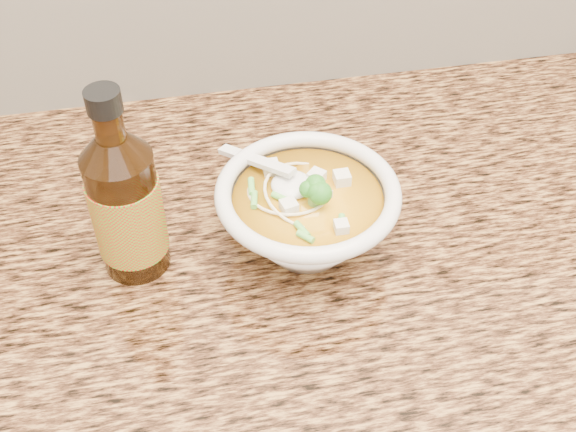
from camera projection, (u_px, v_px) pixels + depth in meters
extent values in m
cube|color=#9F713A|center=(440.00, 245.00, 0.79)|extent=(4.00, 0.68, 0.04)
cylinder|color=silver|center=(307.00, 243.00, 0.76)|extent=(0.08, 0.08, 0.01)
torus|color=silver|center=(308.00, 193.00, 0.71)|extent=(0.18, 0.18, 0.02)
torus|color=beige|center=(301.00, 187.00, 0.72)|extent=(0.10, 0.10, 0.00)
torus|color=beige|center=(323.00, 208.00, 0.70)|extent=(0.08, 0.08, 0.00)
torus|color=beige|center=(297.00, 208.00, 0.71)|extent=(0.09, 0.09, 0.00)
torus|color=beige|center=(317.00, 200.00, 0.72)|extent=(0.11, 0.11, 0.00)
torus|color=beige|center=(296.00, 199.00, 0.72)|extent=(0.11, 0.11, 0.00)
torus|color=beige|center=(312.00, 202.00, 0.72)|extent=(0.08, 0.08, 0.00)
torus|color=beige|center=(317.00, 202.00, 0.72)|extent=(0.08, 0.08, 0.00)
cube|color=silver|center=(280.00, 173.00, 0.73)|extent=(0.02, 0.02, 0.02)
cube|color=silver|center=(320.00, 224.00, 0.68)|extent=(0.02, 0.02, 0.01)
cube|color=silver|center=(325.00, 173.00, 0.73)|extent=(0.02, 0.02, 0.01)
cube|color=silver|center=(283.00, 228.00, 0.68)|extent=(0.02, 0.02, 0.02)
cube|color=silver|center=(350.00, 174.00, 0.73)|extent=(0.02, 0.02, 0.01)
cube|color=silver|center=(331.00, 218.00, 0.69)|extent=(0.02, 0.02, 0.01)
ellipsoid|color=#196014|center=(315.00, 190.00, 0.69)|extent=(0.03, 0.03, 0.03)
cylinder|color=#64C14A|center=(335.00, 224.00, 0.68)|extent=(0.02, 0.02, 0.01)
cylinder|color=#64C14A|center=(347.00, 192.00, 0.71)|extent=(0.01, 0.02, 0.01)
cylinder|color=#64C14A|center=(286.00, 221.00, 0.68)|extent=(0.02, 0.01, 0.01)
cylinder|color=#64C14A|center=(337.00, 176.00, 0.73)|extent=(0.01, 0.02, 0.01)
cylinder|color=#64C14A|center=(282.00, 214.00, 0.69)|extent=(0.01, 0.02, 0.01)
cylinder|color=#64C14A|center=(260.00, 184.00, 0.72)|extent=(0.02, 0.02, 0.01)
ellipsoid|color=silver|center=(292.00, 185.00, 0.72)|extent=(0.04, 0.04, 0.02)
cube|color=silver|center=(256.00, 160.00, 0.74)|extent=(0.07, 0.08, 0.03)
cylinder|color=#341A07|center=(128.00, 213.00, 0.70)|extent=(0.08, 0.08, 0.14)
cylinder|color=#341A07|center=(108.00, 124.00, 0.62)|extent=(0.03, 0.03, 0.03)
cylinder|color=black|center=(103.00, 101.00, 0.60)|extent=(0.04, 0.04, 0.02)
cylinder|color=red|center=(128.00, 215.00, 0.70)|extent=(0.08, 0.08, 0.09)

